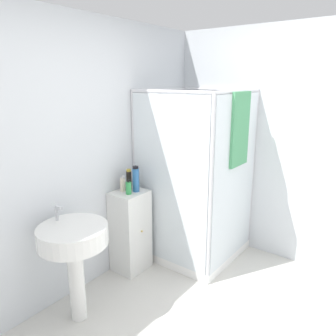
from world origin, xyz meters
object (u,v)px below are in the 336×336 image
shampoo_bottle_tall_black (129,180)px  shampoo_bottle_blue (136,179)px  sink (74,245)px  lotion_bottle_white (123,185)px  soap_dispenser (129,188)px

shampoo_bottle_tall_black → shampoo_bottle_blue: size_ratio=0.82×
sink → shampoo_bottle_blue: (0.87, 0.12, 0.31)m
shampoo_bottle_blue → lotion_bottle_white: 0.15m
sink → lotion_bottle_white: bearing=16.4°
lotion_bottle_white → shampoo_bottle_blue: bearing=-57.1°
sink → shampoo_bottle_tall_black: shampoo_bottle_tall_black is taller
sink → soap_dispenser: soap_dispenser is taller
sink → lotion_bottle_white: 0.87m
shampoo_bottle_tall_black → sink: bearing=-165.8°
shampoo_bottle_tall_black → shampoo_bottle_blue: bearing=-92.7°
sink → shampoo_bottle_tall_black: size_ratio=4.50×
soap_dispenser → shampoo_bottle_tall_black: size_ratio=0.72×
soap_dispenser → shampoo_bottle_tall_black: bearing=41.3°
sink → lotion_bottle_white: lotion_bottle_white is taller
sink → shampoo_bottle_tall_black: bearing=14.2°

